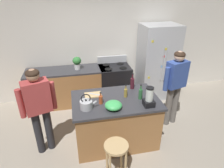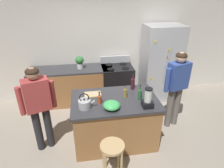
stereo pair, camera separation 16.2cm
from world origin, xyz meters
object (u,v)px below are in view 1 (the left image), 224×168
object	(u,v)px
bottle_vinegar	(126,93)
cutting_board	(93,95)
stove_range	(114,83)
bottle_olive_oil	(140,94)
person_by_island_left	(38,105)
blender_appliance	(149,98)
potted_plant	(77,62)
person_by_sink_right	(175,82)
chef_knife	(94,94)
bar_stool	(116,152)
refrigerator	(157,62)
kitchen_island	(115,120)
mixing_bowl	(113,105)
tea_kettle	(86,104)
bottle_cooking_sauce	(101,99)
bottle_wine	(132,83)

from	to	relation	value
bottle_vinegar	cutting_board	size ratio (longest dim) A/B	0.79
stove_range	bottle_olive_oil	world-z (taller)	bottle_olive_oil
person_by_island_left	blender_appliance	world-z (taller)	person_by_island_left
potted_plant	stove_range	bearing A→B (deg)	-1.62
person_by_sink_right	chef_knife	xyz separation A→B (m)	(-1.62, -0.06, -0.05)
person_by_sink_right	cutting_board	xyz separation A→B (m)	(-1.64, -0.06, -0.06)
bar_stool	cutting_board	xyz separation A→B (m)	(-0.20, 1.01, 0.42)
refrigerator	blender_appliance	size ratio (longest dim) A/B	5.58
person_by_island_left	chef_knife	world-z (taller)	person_by_island_left
person_by_island_left	bottle_olive_oil	size ratio (longest dim) A/B	5.72
kitchen_island	cutting_board	xyz separation A→B (m)	(-0.37, 0.22, 0.46)
kitchen_island	bottle_vinegar	distance (m)	0.57
mixing_bowl	tea_kettle	distance (m)	0.43
kitchen_island	chef_knife	distance (m)	0.63
person_by_sink_right	tea_kettle	bearing A→B (deg)	-165.78
potted_plant	tea_kettle	distance (m)	1.74
kitchen_island	blender_appliance	distance (m)	0.83
mixing_bowl	kitchen_island	bearing A→B (deg)	70.32
tea_kettle	chef_knife	size ratio (longest dim) A/B	1.25
refrigerator	bottle_cooking_sauce	distance (m)	2.33
kitchen_island	stove_range	distance (m)	1.56
person_by_island_left	person_by_sink_right	bearing A→B (deg)	5.66
person_by_sink_right	mixing_bowl	distance (m)	1.48
kitchen_island	bar_stool	distance (m)	0.81
refrigerator	chef_knife	world-z (taller)	refrigerator
blender_appliance	bottle_wine	size ratio (longest dim) A/B	1.07
bottle_cooking_sauce	cutting_board	distance (m)	0.32
bar_stool	bottle_cooking_sauce	distance (m)	0.87
person_by_sink_right	tea_kettle	size ratio (longest dim) A/B	5.86
person_by_sink_right	chef_knife	world-z (taller)	person_by_sink_right
tea_kettle	chef_knife	xyz separation A→B (m)	(0.18, 0.40, -0.06)
bottle_wine	cutting_board	xyz separation A→B (m)	(-0.77, -0.11, -0.11)
person_by_sink_right	blender_appliance	distance (m)	0.98
person_by_sink_right	person_by_island_left	bearing A→B (deg)	-174.34
refrigerator	cutting_board	size ratio (longest dim) A/B	6.29
potted_plant	bottle_vinegar	world-z (taller)	potted_plant
chef_knife	person_by_sink_right	bearing A→B (deg)	31.14
bar_stool	tea_kettle	size ratio (longest dim) A/B	2.30
potted_plant	mixing_bowl	bearing A→B (deg)	-75.31
cutting_board	person_by_sink_right	bearing A→B (deg)	1.94
stove_range	person_by_island_left	xyz separation A→B (m)	(-1.60, -1.51, 0.49)
bar_stool	blender_appliance	world-z (taller)	blender_appliance
bottle_vinegar	potted_plant	bearing A→B (deg)	117.11
kitchen_island	cutting_board	world-z (taller)	cutting_board
blender_appliance	person_by_sink_right	bearing A→B (deg)	36.42
person_by_sink_right	cutting_board	world-z (taller)	person_by_sink_right
mixing_bowl	bar_stool	bearing A→B (deg)	-97.89
person_by_island_left	bottle_cooking_sauce	bearing A→B (deg)	-5.83
bottle_wine	potted_plant	bearing A→B (deg)	128.77
blender_appliance	mixing_bowl	xyz separation A→B (m)	(-0.58, 0.03, -0.08)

